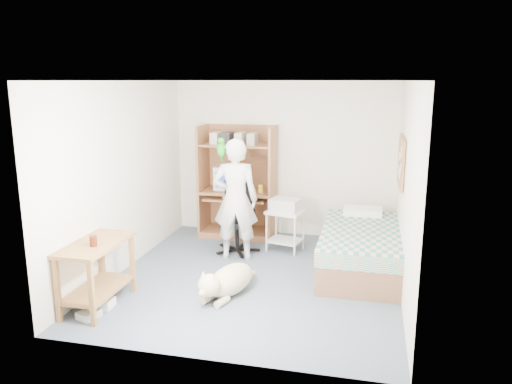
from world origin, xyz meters
TOP-DOWN VIEW (x-y plane):
  - floor at (0.00, 0.00)m, footprint 4.00×4.00m
  - wall_back at (0.00, 2.00)m, footprint 3.60×0.02m
  - wall_right at (1.80, 0.00)m, footprint 0.02×4.00m
  - wall_left at (-1.80, 0.00)m, footprint 0.02×4.00m
  - ceiling at (0.00, 0.00)m, footprint 3.60×4.00m
  - computer_hutch at (-0.70, 1.74)m, footprint 1.20×0.63m
  - bed at (1.30, 0.62)m, footprint 1.02×2.02m
  - side_desk at (-1.55, -1.20)m, footprint 0.50×1.00m
  - corkboard at (1.77, 0.90)m, footprint 0.04×0.94m
  - office_chair at (-0.51, 0.96)m, footprint 0.59×0.59m
  - person at (-0.45, 0.66)m, footprint 0.69×0.51m
  - parrot at (-0.65, 0.67)m, footprint 0.13×0.22m
  - dog at (-0.20, -0.60)m, footprint 0.59×1.11m
  - printer_cart at (0.18, 1.15)m, footprint 0.59×0.52m
  - printer at (0.18, 1.15)m, footprint 0.48×0.41m
  - crt_monitor at (-0.88, 1.75)m, footprint 0.45×0.47m
  - keyboard at (-0.68, 1.58)m, footprint 0.46×0.19m
  - pencil_cup at (-0.31, 1.65)m, footprint 0.08×0.08m
  - drink_glass at (-1.50, -1.31)m, footprint 0.08×0.08m
  - floor_box_a at (-1.50, -1.23)m, footprint 0.25×0.20m
  - floor_box_b at (-1.50, -1.50)m, footprint 0.25×0.27m

SIDE VIEW (x-z plane):
  - floor at x=0.00m, z-range 0.00..0.00m
  - floor_box_b at x=-1.50m, z-range 0.00..0.08m
  - floor_box_a at x=-1.50m, z-range 0.00..0.10m
  - dog at x=-0.20m, z-range -0.03..0.40m
  - bed at x=1.30m, z-range -0.04..0.62m
  - office_chair at x=-0.51m, z-range -0.15..0.89m
  - printer_cart at x=0.18m, z-range 0.10..0.72m
  - side_desk at x=-1.55m, z-range 0.12..0.87m
  - keyboard at x=-0.68m, z-range 0.66..0.69m
  - printer at x=0.18m, z-range 0.62..0.80m
  - drink_glass at x=-1.50m, z-range 0.75..0.87m
  - pencil_cup at x=-0.31m, z-range 0.76..0.88m
  - computer_hutch at x=-0.70m, z-range -0.08..1.72m
  - person at x=-0.45m, z-range 0.00..1.73m
  - crt_monitor at x=-0.88m, z-range 0.77..1.15m
  - wall_back at x=0.00m, z-range 0.00..2.50m
  - wall_right at x=1.80m, z-range 0.00..2.50m
  - wall_left at x=-1.80m, z-range 0.00..2.50m
  - corkboard at x=1.77m, z-range 1.12..1.78m
  - parrot at x=-0.65m, z-range 1.41..1.76m
  - ceiling at x=0.00m, z-range 2.49..2.51m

